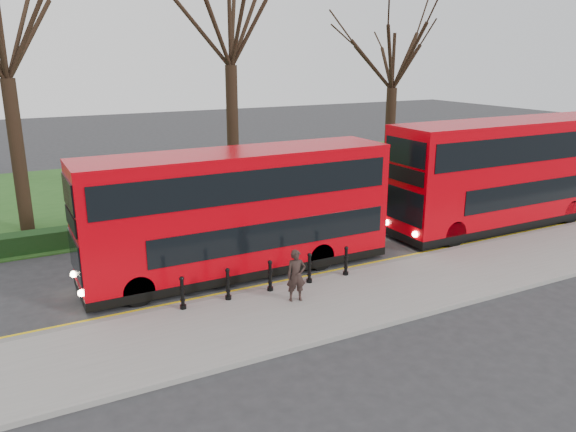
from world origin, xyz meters
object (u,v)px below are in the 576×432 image
bollard_row (270,276)px  pedestrian (296,276)px  bus_rear (509,173)px  bus_lead (239,213)px

bollard_row → pedestrian: size_ratio=3.63×
bus_rear → pedestrian: bearing=-166.1°
bus_lead → bus_rear: size_ratio=0.92×
bus_lead → bus_rear: bus_rear is taller
bus_lead → bollard_row: bearing=-87.6°
bus_rear → bollard_row: bearing=-171.0°
bollard_row → bus_rear: bus_rear is taller
bollard_row → bus_lead: size_ratio=0.54×
bus_lead → pedestrian: (0.48, -3.35, -1.24)m
bus_lead → bus_rear: 13.11m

